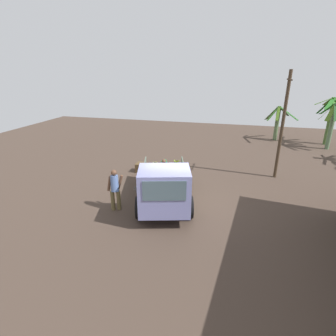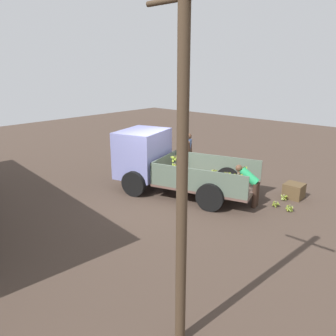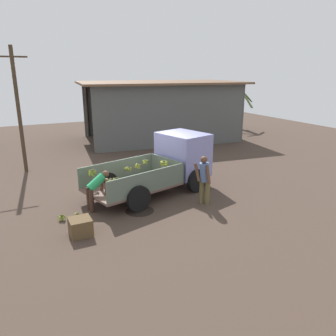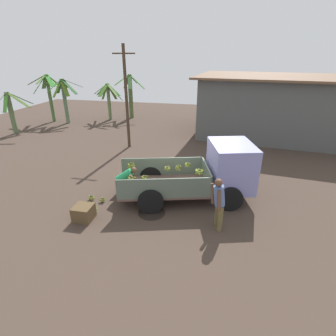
% 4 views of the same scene
% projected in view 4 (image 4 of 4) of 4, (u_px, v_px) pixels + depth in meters
% --- Properties ---
extents(ground, '(36.00, 36.00, 0.00)m').
position_uv_depth(ground, '(196.00, 189.00, 10.20)').
color(ground, '#44352C').
extents(mud_patch_0, '(0.92, 0.92, 0.01)m').
position_uv_depth(mud_patch_0, '(152.00, 213.00, 8.72)').
color(mud_patch_0, black).
rests_on(mud_patch_0, ground).
extents(cargo_truck, '(4.98, 3.04, 2.03)m').
position_uv_depth(cargo_truck, '(217.00, 170.00, 9.32)').
color(cargo_truck, brown).
rests_on(cargo_truck, ground).
extents(warehouse_shed, '(10.50, 7.04, 3.64)m').
position_uv_depth(warehouse_shed, '(289.00, 94.00, 15.57)').
color(warehouse_shed, '#505350').
rests_on(warehouse_shed, ground).
extents(utility_pole, '(1.18, 0.16, 5.29)m').
position_uv_depth(utility_pole, '(126.00, 97.00, 13.73)').
color(utility_pole, '#413122').
rests_on(utility_pole, ground).
extents(banana_palm_1, '(2.11, 2.06, 3.18)m').
position_uv_depth(banana_palm_1, '(65.00, 99.00, 19.08)').
color(banana_palm_1, '#587451').
rests_on(banana_palm_1, ground).
extents(banana_palm_2, '(2.91, 2.28, 2.64)m').
position_uv_depth(banana_palm_2, '(11.00, 112.00, 16.67)').
color(banana_palm_2, '#576E45').
rests_on(banana_palm_2, ground).
extents(banana_palm_3, '(2.18, 2.41, 2.73)m').
position_uv_depth(banana_palm_3, '(109.00, 99.00, 20.21)').
color(banana_palm_3, '#637C46').
rests_on(banana_palm_3, ground).
extents(banana_palm_4, '(2.46, 2.67, 3.44)m').
position_uv_depth(banana_palm_4, '(50.00, 95.00, 19.44)').
color(banana_palm_4, '#496933').
rests_on(banana_palm_4, ground).
extents(banana_palm_5, '(2.25, 2.20, 3.35)m').
position_uv_depth(banana_palm_5, '(131.00, 96.00, 20.67)').
color(banana_palm_5, '#526434').
rests_on(banana_palm_5, ground).
extents(person_foreground_visitor, '(0.53, 0.63, 1.67)m').
position_uv_depth(person_foreground_visitor, '(219.00, 202.00, 7.59)').
color(person_foreground_visitor, brown).
rests_on(person_foreground_visitor, ground).
extents(person_worker_loading, '(0.78, 0.61, 1.24)m').
position_uv_depth(person_worker_loading, '(124.00, 180.00, 9.29)').
color(person_worker_loading, '#3A261D').
rests_on(person_worker_loading, ground).
extents(banana_bunch_on_ground_0, '(0.24, 0.23, 0.20)m').
position_uv_depth(banana_bunch_on_ground_0, '(91.00, 197.00, 9.43)').
color(banana_bunch_on_ground_0, '#463F2D').
rests_on(banana_bunch_on_ground_0, ground).
extents(banana_bunch_on_ground_1, '(0.22, 0.22, 0.20)m').
position_uv_depth(banana_bunch_on_ground_1, '(94.00, 210.00, 8.71)').
color(banana_bunch_on_ground_1, brown).
rests_on(banana_bunch_on_ground_1, ground).
extents(banana_bunch_on_ground_2, '(0.23, 0.22, 0.19)m').
position_uv_depth(banana_bunch_on_ground_2, '(102.00, 199.00, 9.31)').
color(banana_bunch_on_ground_2, brown).
rests_on(banana_bunch_on_ground_2, ground).
extents(wooden_crate_0, '(0.59, 0.59, 0.48)m').
position_uv_depth(wooden_crate_0, '(84.00, 213.00, 8.30)').
color(wooden_crate_0, brown).
rests_on(wooden_crate_0, ground).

